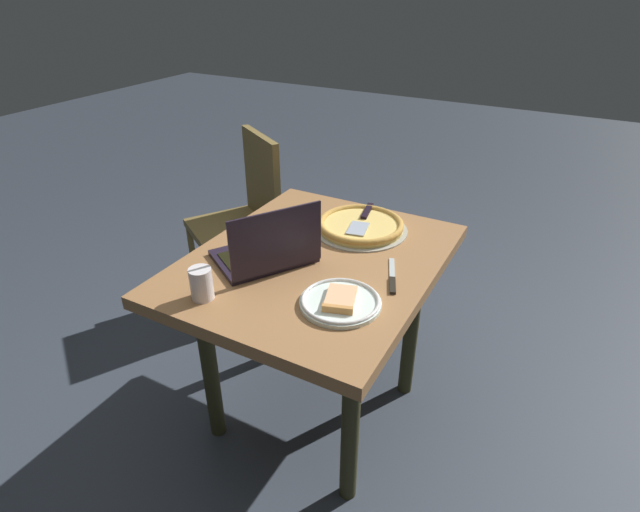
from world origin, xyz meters
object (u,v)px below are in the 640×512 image
at_px(laptop, 267,251).
at_px(table_knife, 392,279).
at_px(dining_table, 315,282).
at_px(pizza_tray, 361,225).
at_px(drink_cup, 201,283).
at_px(pizza_plate, 340,301).
at_px(chair_near, 245,213).

bearing_deg(laptop, table_knife, -75.90).
bearing_deg(laptop, dining_table, -48.00).
relative_size(laptop, table_knife, 1.91).
bearing_deg(dining_table, pizza_tray, -10.95).
bearing_deg(laptop, drink_cup, 167.81).
height_order(pizza_plate, drink_cup, drink_cup).
bearing_deg(drink_cup, chair_near, 30.06).
relative_size(dining_table, chair_near, 1.08).
xyz_separation_m(dining_table, drink_cup, (-0.39, 0.19, 0.16)).
bearing_deg(table_knife, pizza_tray, 40.92).
distance_m(pizza_plate, drink_cup, 0.44).
height_order(laptop, drink_cup, laptop).
bearing_deg(drink_cup, dining_table, -25.50).
height_order(pizza_plate, table_knife, pizza_plate).
distance_m(dining_table, chair_near, 0.94).
bearing_deg(pizza_tray, drink_cup, 160.22).
xyz_separation_m(pizza_tray, drink_cup, (-0.67, 0.24, 0.03)).
bearing_deg(dining_table, pizza_plate, -136.02).
height_order(pizza_tray, drink_cup, drink_cup).
relative_size(dining_table, pizza_tray, 2.77).
relative_size(table_knife, drink_cup, 2.05).
distance_m(pizza_tray, chair_near, 0.88).
bearing_deg(table_knife, drink_cup, 128.33).
xyz_separation_m(dining_table, pizza_tray, (0.28, -0.05, 0.12)).
height_order(dining_table, table_knife, table_knife).
relative_size(laptop, chair_near, 0.43).
bearing_deg(chair_near, dining_table, -127.47).
height_order(dining_table, laptop, laptop).
bearing_deg(table_knife, pizza_plate, 157.42).
xyz_separation_m(pizza_tray, table_knife, (-0.28, -0.25, -0.02)).
xyz_separation_m(drink_cup, chair_near, (0.96, 0.56, -0.28)).
height_order(dining_table, chair_near, chair_near).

